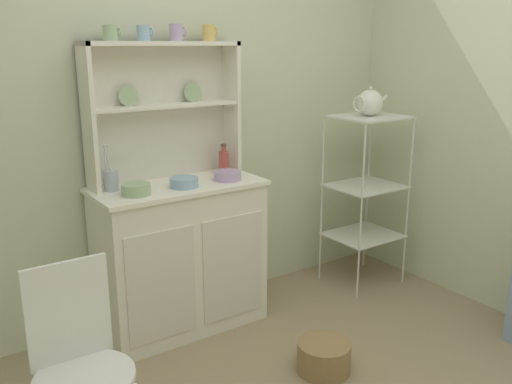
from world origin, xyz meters
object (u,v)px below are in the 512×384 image
object	(u,v)px
wire_chair	(78,354)
jam_bottle	(224,161)
hutch_shelf_unit	(162,102)
bakers_rack	(366,179)
cup_sage_0	(110,33)
hutch_cabinet	(181,255)
bowl_mixing_large	(136,189)
floor_basket	(324,357)
utensil_jar	(111,179)
porcelain_teapot	(370,103)

from	to	relation	value
wire_chair	jam_bottle	world-z (taller)	jam_bottle
hutch_shelf_unit	jam_bottle	distance (m)	0.51
bakers_rack	cup_sage_0	size ratio (longest dim) A/B	12.95
hutch_cabinet	bakers_rack	bearing A→B (deg)	-6.33
cup_sage_0	bowl_mixing_large	distance (m)	0.79
hutch_cabinet	floor_basket	xyz separation A→B (m)	(0.37, -0.82, -0.36)
hutch_shelf_unit	utensil_jar	size ratio (longest dim) A/B	3.50
bakers_rack	wire_chair	xyz separation A→B (m)	(-2.14, -0.68, -0.21)
floor_basket	jam_bottle	xyz separation A→B (m)	(-0.02, 0.91, 0.85)
hutch_cabinet	cup_sage_0	xyz separation A→B (m)	(-0.28, 0.12, 1.21)
cup_sage_0	floor_basket	bearing A→B (deg)	-55.46
bakers_rack	porcelain_teapot	world-z (taller)	porcelain_teapot
utensil_jar	jam_bottle	bearing A→B (deg)	0.68
hutch_shelf_unit	porcelain_teapot	distance (m)	1.34
hutch_cabinet	jam_bottle	bearing A→B (deg)	13.95
bakers_rack	jam_bottle	distance (m)	1.01
bakers_rack	utensil_jar	world-z (taller)	bakers_rack
hutch_cabinet	cup_sage_0	size ratio (longest dim) A/B	10.62
cup_sage_0	jam_bottle	size ratio (longest dim) A/B	0.51
wire_chair	floor_basket	distance (m)	1.28
hutch_cabinet	hutch_shelf_unit	distance (m)	0.87
bakers_rack	utensil_jar	bearing A→B (deg)	172.33
bowl_mixing_large	hutch_cabinet	bearing A→B (deg)	14.96
hutch_cabinet	porcelain_teapot	distance (m)	1.54
cup_sage_0	jam_bottle	bearing A→B (deg)	-3.28
floor_basket	cup_sage_0	bearing A→B (deg)	124.54
floor_basket	bowl_mixing_large	world-z (taller)	bowl_mixing_large
hutch_shelf_unit	utensil_jar	xyz separation A→B (m)	(-0.35, -0.09, -0.38)
hutch_shelf_unit	wire_chair	size ratio (longest dim) A/B	1.03
bowl_mixing_large	jam_bottle	bearing A→B (deg)	14.40
utensil_jar	porcelain_teapot	size ratio (longest dim) A/B	0.97
hutch_shelf_unit	porcelain_teapot	world-z (taller)	hutch_shelf_unit
hutch_shelf_unit	cup_sage_0	bearing A→B (deg)	-171.64
floor_basket	cup_sage_0	xyz separation A→B (m)	(-0.65, 0.94, 1.58)
hutch_shelf_unit	jam_bottle	xyz separation A→B (m)	(0.35, -0.08, -0.37)
utensil_jar	porcelain_teapot	distance (m)	1.70
jam_bottle	porcelain_teapot	world-z (taller)	porcelain_teapot
floor_basket	hutch_shelf_unit	bearing A→B (deg)	110.55
utensil_jar	floor_basket	bearing A→B (deg)	-51.45
hutch_cabinet	bowl_mixing_large	world-z (taller)	bowl_mixing_large
hutch_shelf_unit	bakers_rack	xyz separation A→B (m)	(1.31, -0.31, -0.56)
hutch_cabinet	bakers_rack	distance (m)	1.35
wire_chair	cup_sage_0	distance (m)	1.58
jam_bottle	utensil_jar	size ratio (longest dim) A/B	0.70
bakers_rack	floor_basket	distance (m)	1.33
floor_basket	bowl_mixing_large	size ratio (longest dim) A/B	1.82
wire_chair	porcelain_teapot	bearing A→B (deg)	15.07
porcelain_teapot	wire_chair	bearing A→B (deg)	-162.38
wire_chair	hutch_cabinet	bearing A→B (deg)	42.26
wire_chair	floor_basket	xyz separation A→B (m)	(1.20, 0.00, -0.44)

